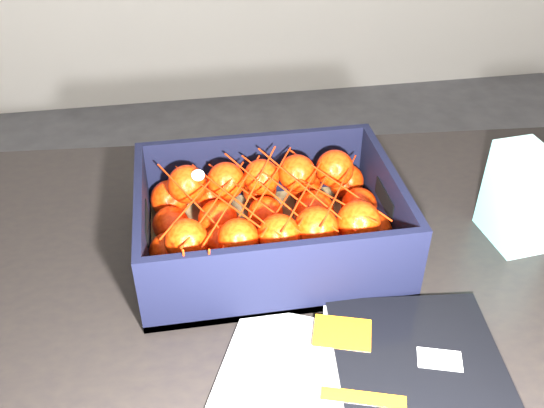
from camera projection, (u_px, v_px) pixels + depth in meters
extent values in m
plane|color=#343437|center=(298.00, 386.00, 1.64)|extent=(3.50, 3.50, 0.00)
cube|color=black|center=(308.00, 284.00, 0.92)|extent=(1.26, 0.89, 0.04)
cylinder|color=black|center=(28.00, 325.00, 1.35)|extent=(0.06, 0.06, 0.71)
cylinder|color=black|center=(490.00, 270.00, 1.49)|extent=(0.06, 0.06, 0.71)
cube|color=silver|center=(297.00, 405.00, 0.72)|extent=(0.30, 0.34, 0.01)
cube|color=silver|center=(406.00, 386.00, 0.74)|extent=(0.28, 0.33, 0.01)
cube|color=black|center=(425.00, 381.00, 0.74)|extent=(0.24, 0.30, 0.01)
cube|color=orange|center=(342.00, 333.00, 0.79)|extent=(0.09, 0.08, 0.00)
cube|color=white|center=(440.00, 359.00, 0.76)|extent=(0.06, 0.05, 0.00)
cube|color=orange|center=(363.00, 398.00, 0.71)|extent=(0.10, 0.05, 0.00)
cube|color=olive|center=(269.00, 246.00, 0.95)|extent=(0.39, 0.29, 0.01)
cube|color=black|center=(256.00, 167.00, 1.03)|extent=(0.39, 0.01, 0.13)
cube|color=black|center=(285.00, 280.00, 0.81)|extent=(0.39, 0.01, 0.13)
cube|color=black|center=(143.00, 230.00, 0.89)|extent=(0.01, 0.27, 0.13)
cube|color=black|center=(388.00, 205.00, 0.94)|extent=(0.01, 0.27, 0.13)
sphere|color=red|center=(171.00, 284.00, 0.83)|extent=(0.06, 0.06, 0.06)
sphere|color=red|center=(168.00, 251.00, 0.89)|extent=(0.06, 0.06, 0.06)
sphere|color=red|center=(171.00, 225.00, 0.94)|extent=(0.06, 0.06, 0.06)
sphere|color=red|center=(170.00, 199.00, 0.99)|extent=(0.06, 0.06, 0.06)
sphere|color=red|center=(224.00, 279.00, 0.84)|extent=(0.06, 0.06, 0.06)
sphere|color=red|center=(224.00, 246.00, 0.90)|extent=(0.06, 0.06, 0.06)
sphere|color=red|center=(218.00, 220.00, 0.95)|extent=(0.06, 0.06, 0.06)
sphere|color=red|center=(213.00, 194.00, 1.00)|extent=(0.06, 0.06, 0.06)
sphere|color=red|center=(282.00, 272.00, 0.85)|extent=(0.06, 0.06, 0.06)
sphere|color=red|center=(272.00, 241.00, 0.91)|extent=(0.06, 0.06, 0.06)
sphere|color=red|center=(265.00, 214.00, 0.96)|extent=(0.06, 0.06, 0.06)
sphere|color=red|center=(259.00, 190.00, 1.01)|extent=(0.06, 0.06, 0.06)
sphere|color=red|center=(333.00, 265.00, 0.86)|extent=(0.06, 0.06, 0.06)
sphere|color=red|center=(321.00, 237.00, 0.91)|extent=(0.06, 0.06, 0.06)
sphere|color=red|center=(314.00, 210.00, 0.97)|extent=(0.06, 0.06, 0.06)
sphere|color=red|center=(304.00, 185.00, 1.02)|extent=(0.06, 0.06, 0.06)
sphere|color=red|center=(386.00, 261.00, 0.87)|extent=(0.06, 0.06, 0.06)
sphere|color=red|center=(372.00, 232.00, 0.92)|extent=(0.06, 0.06, 0.06)
sphere|color=red|center=(359.00, 205.00, 0.98)|extent=(0.06, 0.06, 0.06)
sphere|color=red|center=(346.00, 181.00, 1.03)|extent=(0.06, 0.06, 0.06)
sphere|color=red|center=(186.00, 240.00, 0.83)|extent=(0.06, 0.06, 0.06)
sphere|color=red|center=(187.00, 184.00, 0.94)|extent=(0.06, 0.06, 0.06)
sphere|color=red|center=(238.00, 239.00, 0.84)|extent=(0.06, 0.06, 0.06)
sphere|color=red|center=(226.00, 181.00, 0.95)|extent=(0.06, 0.06, 0.06)
sphere|color=red|center=(279.00, 235.00, 0.84)|extent=(0.06, 0.06, 0.06)
sphere|color=red|center=(261.00, 177.00, 0.96)|extent=(0.06, 0.06, 0.06)
sphere|color=red|center=(316.00, 228.00, 0.85)|extent=(0.06, 0.06, 0.06)
sphere|color=red|center=(297.00, 173.00, 0.97)|extent=(0.06, 0.06, 0.06)
sphere|color=red|center=(359.00, 222.00, 0.87)|extent=(0.06, 0.06, 0.06)
sphere|color=red|center=(335.00, 169.00, 0.98)|extent=(0.06, 0.06, 0.06)
cylinder|color=red|center=(197.00, 205.00, 0.87)|extent=(0.11, 0.20, 0.03)
cylinder|color=red|center=(214.00, 194.00, 0.89)|extent=(0.11, 0.20, 0.02)
cylinder|color=red|center=(233.00, 198.00, 0.88)|extent=(0.11, 0.20, 0.01)
cylinder|color=red|center=(251.00, 195.00, 0.89)|extent=(0.11, 0.20, 0.01)
cylinder|color=red|center=(268.00, 190.00, 0.89)|extent=(0.11, 0.20, 0.02)
cylinder|color=red|center=(287.00, 191.00, 0.89)|extent=(0.11, 0.20, 0.01)
cylinder|color=red|center=(304.00, 187.00, 0.90)|extent=(0.11, 0.20, 0.03)
cylinder|color=red|center=(322.00, 192.00, 0.90)|extent=(0.11, 0.20, 0.03)
cylinder|color=red|center=(337.00, 183.00, 0.91)|extent=(0.11, 0.20, 0.01)
cylinder|color=red|center=(196.00, 197.00, 0.88)|extent=(0.11, 0.20, 0.02)
cylinder|color=red|center=(215.00, 201.00, 0.87)|extent=(0.11, 0.20, 0.01)
cylinder|color=red|center=(233.00, 198.00, 0.88)|extent=(0.11, 0.20, 0.01)
cylinder|color=red|center=(251.00, 194.00, 0.89)|extent=(0.11, 0.20, 0.03)
cylinder|color=red|center=(268.00, 187.00, 0.90)|extent=(0.11, 0.20, 0.01)
cylinder|color=red|center=(287.00, 196.00, 0.89)|extent=(0.11, 0.20, 0.03)
cylinder|color=red|center=(305.00, 190.00, 0.89)|extent=(0.11, 0.20, 0.02)
cylinder|color=red|center=(320.00, 188.00, 0.91)|extent=(0.11, 0.20, 0.03)
cylinder|color=red|center=(340.00, 188.00, 0.90)|extent=(0.11, 0.20, 0.02)
cylinder|color=red|center=(185.00, 267.00, 0.78)|extent=(0.00, 0.03, 0.09)
cylinder|color=red|center=(209.00, 265.00, 0.78)|extent=(0.01, 0.04, 0.08)
cube|color=white|center=(520.00, 197.00, 0.93)|extent=(0.08, 0.11, 0.16)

